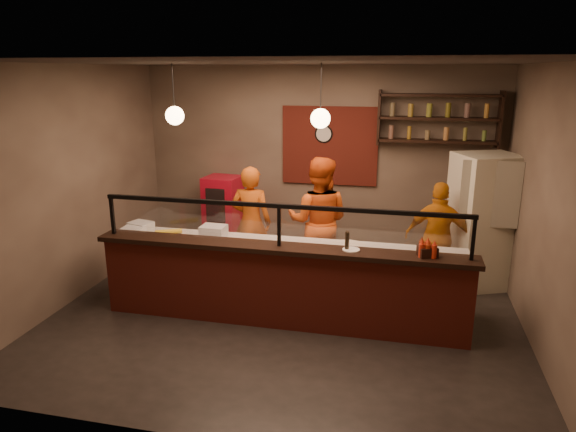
% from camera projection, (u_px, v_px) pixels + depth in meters
% --- Properties ---
extents(floor, '(6.00, 6.00, 0.00)m').
position_uv_depth(floor, '(285.00, 314.00, 6.80)').
color(floor, black).
rests_on(floor, ground).
extents(ceiling, '(6.00, 6.00, 0.00)m').
position_uv_depth(ceiling, '(284.00, 62.00, 5.92)').
color(ceiling, '#3B332D').
rests_on(ceiling, wall_back).
extents(wall_back, '(6.00, 0.00, 6.00)m').
position_uv_depth(wall_back, '(318.00, 163.00, 8.71)').
color(wall_back, '#796959').
rests_on(wall_back, floor).
extents(wall_left, '(0.00, 5.00, 5.00)m').
position_uv_depth(wall_left, '(71.00, 185.00, 6.99)').
color(wall_left, '#796959').
rests_on(wall_left, floor).
extents(wall_right, '(0.00, 5.00, 5.00)m').
position_uv_depth(wall_right, '(546.00, 211.00, 5.73)').
color(wall_right, '#796959').
rests_on(wall_right, floor).
extents(wall_front, '(6.00, 0.00, 6.00)m').
position_uv_depth(wall_front, '(213.00, 270.00, 4.01)').
color(wall_front, '#796959').
rests_on(wall_front, floor).
extents(brick_patch, '(1.60, 0.04, 1.30)m').
position_uv_depth(brick_patch, '(330.00, 146.00, 8.55)').
color(brick_patch, maroon).
rests_on(brick_patch, wall_back).
extents(service_counter, '(4.60, 0.25, 1.00)m').
position_uv_depth(service_counter, '(279.00, 288.00, 6.38)').
color(service_counter, maroon).
rests_on(service_counter, floor).
extents(counter_ledge, '(4.70, 0.37, 0.06)m').
position_uv_depth(counter_ledge, '(279.00, 248.00, 6.23)').
color(counter_ledge, black).
rests_on(counter_ledge, service_counter).
extents(worktop_cabinet, '(4.60, 0.75, 0.85)m').
position_uv_depth(worktop_cabinet, '(288.00, 279.00, 6.87)').
color(worktop_cabinet, gray).
rests_on(worktop_cabinet, floor).
extents(worktop, '(4.60, 0.75, 0.05)m').
position_uv_depth(worktop, '(288.00, 247.00, 6.74)').
color(worktop, silver).
rests_on(worktop, worktop_cabinet).
extents(sneeze_guard, '(4.50, 0.05, 0.52)m').
position_uv_depth(sneeze_guard, '(279.00, 221.00, 6.14)').
color(sneeze_guard, white).
rests_on(sneeze_guard, counter_ledge).
extents(wall_shelving, '(1.84, 0.28, 0.85)m').
position_uv_depth(wall_shelving, '(438.00, 118.00, 7.92)').
color(wall_shelving, black).
rests_on(wall_shelving, wall_back).
extents(wall_clock, '(0.30, 0.04, 0.30)m').
position_uv_depth(wall_clock, '(324.00, 134.00, 8.51)').
color(wall_clock, black).
rests_on(wall_clock, wall_back).
extents(pendant_left, '(0.24, 0.24, 0.77)m').
position_uv_depth(pendant_left, '(175.00, 115.00, 6.60)').
color(pendant_left, black).
rests_on(pendant_left, ceiling).
extents(pendant_right, '(0.24, 0.24, 0.77)m').
position_uv_depth(pendant_right, '(320.00, 118.00, 6.20)').
color(pendant_right, black).
rests_on(pendant_right, ceiling).
extents(cook_left, '(0.64, 0.43, 1.74)m').
position_uv_depth(cook_left, '(251.00, 222.00, 7.86)').
color(cook_left, '#C45312').
rests_on(cook_left, floor).
extents(cook_mid, '(0.94, 0.74, 1.93)m').
position_uv_depth(cook_mid, '(318.00, 222.00, 7.57)').
color(cook_mid, '#D64F14').
rests_on(cook_mid, floor).
extents(cook_right, '(0.99, 0.51, 1.61)m').
position_uv_depth(cook_right, '(439.00, 237.00, 7.35)').
color(cook_right, orange).
rests_on(cook_right, floor).
extents(fridge, '(1.05, 1.03, 1.97)m').
position_uv_depth(fridge, '(483.00, 221.00, 7.51)').
color(fridge, beige).
rests_on(fridge, floor).
extents(red_cooler, '(0.63, 0.59, 1.36)m').
position_uv_depth(red_cooler, '(224.00, 215.00, 8.97)').
color(red_cooler, '#B50C22').
rests_on(red_cooler, floor).
extents(pizza_dough, '(0.49, 0.49, 0.01)m').
position_uv_depth(pizza_dough, '(348.00, 246.00, 6.70)').
color(pizza_dough, beige).
rests_on(pizza_dough, worktop).
extents(prep_tub_a, '(0.37, 0.32, 0.16)m').
position_uv_depth(prep_tub_a, '(141.00, 227.00, 7.23)').
color(prep_tub_a, silver).
rests_on(prep_tub_a, worktop).
extents(prep_tub_b, '(0.34, 0.28, 0.17)m').
position_uv_depth(prep_tub_b, '(214.00, 232.00, 7.03)').
color(prep_tub_b, silver).
rests_on(prep_tub_b, worktop).
extents(prep_tub_c, '(0.30, 0.24, 0.14)m').
position_uv_depth(prep_tub_c, '(133.00, 232.00, 7.03)').
color(prep_tub_c, white).
rests_on(prep_tub_c, worktop).
extents(rolling_pin, '(0.36, 0.22, 0.06)m').
position_uv_depth(rolling_pin, '(169.00, 232.00, 7.20)').
color(rolling_pin, yellow).
rests_on(rolling_pin, worktop).
extents(condiment_caddy, '(0.25, 0.22, 0.11)m').
position_uv_depth(condiment_caddy, '(427.00, 252.00, 5.85)').
color(condiment_caddy, black).
rests_on(condiment_caddy, counter_ledge).
extents(pepper_mill, '(0.06, 0.06, 0.22)m').
position_uv_depth(pepper_mill, '(347.00, 241.00, 6.05)').
color(pepper_mill, black).
rests_on(pepper_mill, counter_ledge).
extents(small_plate, '(0.25, 0.25, 0.01)m').
position_uv_depth(small_plate, '(351.00, 250.00, 6.07)').
color(small_plate, white).
rests_on(small_plate, counter_ledge).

